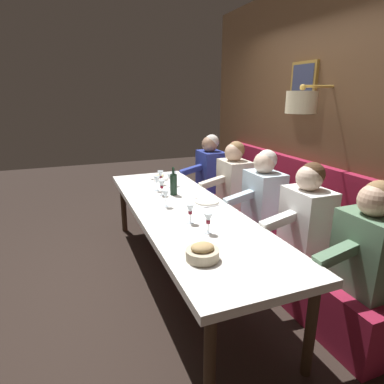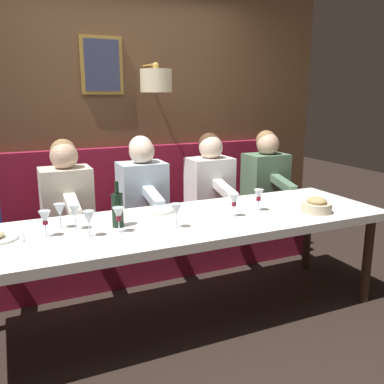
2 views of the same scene
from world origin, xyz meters
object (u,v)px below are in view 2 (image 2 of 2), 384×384
(wine_glass_1, at_px, (45,219))
(wine_glass_5, at_px, (60,211))
(diner_middle, at_px, (142,185))
(wine_glass_4, at_px, (176,211))
(dining_table, at_px, (184,228))
(wine_glass_0, at_px, (119,215))
(wine_glass_2, at_px, (89,218))
(wine_glass_3, at_px, (234,201))
(wine_bottle, at_px, (118,209))
(diner_nearest, at_px, (266,173))
(wine_glass_6, at_px, (75,212))
(bread_bowl, at_px, (316,206))
(diner_far, at_px, (66,192))
(wine_glass_7, at_px, (259,196))
(diner_near, at_px, (210,179))

(wine_glass_1, distance_m, wine_glass_5, 0.17)
(diner_middle, distance_m, wine_glass_4, 1.03)
(wine_glass_4, bearing_deg, dining_table, -38.30)
(diner_middle, xyz_separation_m, wine_glass_0, (-0.96, 0.46, 0.04))
(dining_table, relative_size, wine_glass_0, 18.12)
(diner_middle, height_order, wine_glass_2, diner_middle)
(diner_middle, bearing_deg, wine_glass_1, 133.92)
(wine_glass_3, relative_size, wine_bottle, 0.55)
(wine_bottle, bearing_deg, diner_nearest, -64.08)
(wine_glass_6, relative_size, bread_bowl, 0.75)
(dining_table, height_order, wine_glass_4, wine_glass_4)
(diner_far, distance_m, wine_bottle, 0.86)
(wine_glass_5, relative_size, bread_bowl, 0.75)
(dining_table, relative_size, diner_nearest, 3.76)
(wine_glass_4, bearing_deg, wine_glass_7, -79.81)
(wine_bottle, bearing_deg, diner_far, 13.94)
(wine_glass_6, bearing_deg, diner_far, -4.08)
(diner_far, distance_m, wine_glass_2, 0.96)
(wine_glass_1, xyz_separation_m, wine_glass_7, (-0.05, -1.49, -0.00))
(diner_far, bearing_deg, wine_glass_2, 179.92)
(dining_table, height_order, wine_glass_5, wine_glass_5)
(wine_glass_2, bearing_deg, wine_glass_7, -87.05)
(diner_near, distance_m, wine_glass_4, 1.28)
(diner_far, bearing_deg, wine_glass_6, 175.92)
(diner_near, height_order, wine_glass_4, diner_near)
(wine_glass_0, bearing_deg, wine_glass_1, 75.79)
(wine_glass_4, bearing_deg, wine_glass_6, 68.36)
(wine_bottle, bearing_deg, wine_glass_0, 168.12)
(diner_far, bearing_deg, bread_bowl, -124.25)
(wine_bottle, xyz_separation_m, bread_bowl, (-0.27, -1.41, -0.07))
(wine_glass_2, relative_size, wine_glass_6, 1.00)
(diner_near, relative_size, wine_glass_3, 4.82)
(bread_bowl, bearing_deg, wine_glass_0, 84.30)
(wine_glass_2, relative_size, wine_glass_7, 1.00)
(wine_glass_3, distance_m, wine_glass_5, 1.17)
(wine_glass_0, distance_m, wine_glass_5, 0.40)
(diner_nearest, relative_size, diner_far, 1.00)
(wine_glass_6, bearing_deg, wine_glass_5, 50.68)
(wine_glass_0, relative_size, wine_glass_2, 1.00)
(diner_middle, xyz_separation_m, wine_glass_4, (-1.02, 0.10, 0.04))
(diner_near, bearing_deg, wine_glass_4, 143.43)
(wine_glass_5, bearing_deg, wine_bottle, -108.69)
(diner_nearest, height_order, wine_glass_4, diner_nearest)
(dining_table, relative_size, diner_near, 3.76)
(wine_glass_6, distance_m, wine_glass_7, 1.31)
(diner_middle, bearing_deg, wine_glass_7, -145.91)
(diner_nearest, bearing_deg, dining_table, 124.73)
(diner_far, xyz_separation_m, wine_bottle, (-0.84, -0.21, 0.04))
(wine_glass_2, xyz_separation_m, wine_bottle, (0.13, -0.21, -0.00))
(diner_nearest, height_order, wine_glass_5, diner_nearest)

